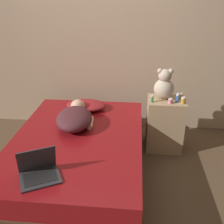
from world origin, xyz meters
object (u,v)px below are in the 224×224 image
bottle_blue (178,98)px  bottle_white (178,97)px  laptop (39,171)px  bottle_orange (181,96)px  bottle_pink (170,101)px  pillow (86,105)px  bottle_green (152,99)px  teddy_bear (164,86)px  bottle_amber (183,100)px  person_lying (75,117)px

bottle_blue → bottle_white: bearing=77.6°
laptop → bottle_white: size_ratio=5.13×
bottle_orange → bottle_white: bearing=-149.6°
bottle_pink → bottle_blue: bearing=25.5°
pillow → bottle_green: bottle_green is taller
laptop → bottle_green: bearing=24.3°
bottle_white → bottle_pink: size_ratio=1.33×
bottle_white → bottle_pink: (-0.10, -0.11, -0.01)m
teddy_bear → bottle_amber: teddy_bear is taller
bottle_white → bottle_orange: 0.05m
pillow → teddy_bear: 0.99m
bottle_amber → bottle_white: bearing=117.1°
bottle_blue → bottle_orange: bottle_blue is taller
teddy_bear → bottle_blue: size_ratio=3.47×
teddy_bear → bottle_white: teddy_bear is taller
bottle_orange → person_lying: bearing=-160.7°
pillow → teddy_bear: size_ratio=1.34×
bottle_pink → bottle_orange: bottle_orange is taller
pillow → laptop: bearing=-95.9°
pillow → bottle_pink: size_ratio=8.56×
bottle_orange → bottle_green: bearing=-161.1°
bottle_white → pillow: bearing=178.6°
pillow → bottle_amber: size_ratio=6.72×
bottle_blue → bottle_amber: bottle_blue is taller
bottle_blue → bottle_white: size_ratio=1.38×
laptop → bottle_white: (1.25, 1.29, 0.16)m
bottle_blue → bottle_green: bearing=-174.2°
laptop → bottle_pink: bearing=18.4°
bottle_amber → bottle_pink: bearing=-174.6°
bottle_amber → pillow: bearing=174.2°
bottle_amber → bottle_pink: (-0.15, -0.01, -0.01)m
teddy_bear → bottle_blue: bearing=-35.0°
bottle_green → bottle_pink: bearing=-2.9°
pillow → bottle_orange: (1.15, -0.00, 0.17)m
person_lying → bottle_amber: bearing=8.2°
person_lying → bottle_orange: bearing=13.3°
bottle_green → bottle_white: size_ratio=1.13×
bottle_pink → bottle_amber: bearing=5.4°
bottle_green → bottle_amber: 0.35m
person_lying → bottle_green: bearing=13.5°
bottle_green → bottle_pink: (0.21, -0.01, -0.01)m
pillow → bottle_orange: bottle_orange is taller
bottle_green → bottle_amber: (0.35, 0.00, -0.01)m
bottle_white → bottle_amber: bearing=-62.9°
bottle_amber → bottle_pink: bottle_amber is taller
teddy_bear → bottle_orange: (0.21, -0.02, -0.12)m
bottle_blue → teddy_bear: bearing=145.0°
person_lying → laptop: (-0.09, -0.90, -0.04)m
pillow → bottle_white: bearing=-1.4°
laptop → person_lying: bearing=56.4°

